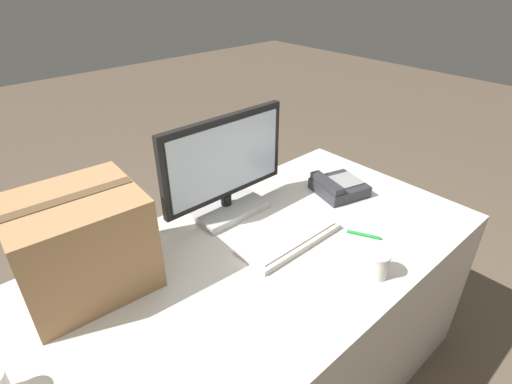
# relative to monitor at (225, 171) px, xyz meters

# --- Properties ---
(office_desk) EXTENTS (1.80, 0.90, 0.73)m
(office_desk) POSITION_rel_monitor_xyz_m (-0.13, -0.30, -0.55)
(office_desk) COLOR beige
(office_desk) RESTS_ON ground_plane
(monitor) EXTENTS (0.56, 0.21, 0.41)m
(monitor) POSITION_rel_monitor_xyz_m (0.00, 0.00, 0.00)
(monitor) COLOR #B7B7B7
(monitor) RESTS_ON office_desk
(keyboard) EXTENTS (0.40, 0.17, 0.03)m
(keyboard) POSITION_rel_monitor_xyz_m (0.04, -0.32, -0.17)
(keyboard) COLOR beige
(keyboard) RESTS_ON office_desk
(desk_phone) EXTENTS (0.24, 0.24, 0.08)m
(desk_phone) POSITION_rel_monitor_xyz_m (0.46, -0.22, -0.15)
(desk_phone) COLOR #2D2D33
(desk_phone) RESTS_ON office_desk
(paper_cup_right) EXTENTS (0.08, 0.08, 0.09)m
(paper_cup_right) POSITION_rel_monitor_xyz_m (0.12, -0.64, -0.14)
(paper_cup_right) COLOR white
(paper_cup_right) RESTS_ON office_desk
(cardboard_box) EXTENTS (0.40, 0.35, 0.32)m
(cardboard_box) POSITION_rel_monitor_xyz_m (-0.59, -0.04, -0.03)
(cardboard_box) COLOR #9E754C
(cardboard_box) RESTS_ON office_desk
(pen_marker) EXTENTS (0.07, 0.12, 0.01)m
(pen_marker) POSITION_rel_monitor_xyz_m (0.28, -0.49, -0.18)
(pen_marker) COLOR #198C33
(pen_marker) RESTS_ON office_desk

